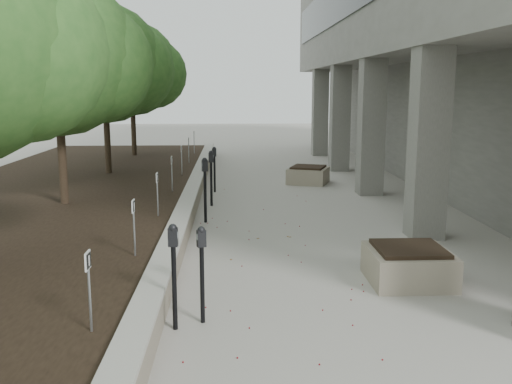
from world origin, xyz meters
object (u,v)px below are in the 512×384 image
object	(u,v)px
crabapple_tree_4	(105,89)
parking_meter_3	(205,190)
parking_meter_2	(202,275)
parking_meter_4	(211,178)
parking_meter_5	(215,170)
parking_meter_1	(174,277)
crabapple_tree_5	(132,89)
crabapple_tree_3	(58,90)
planter_front	(409,264)
planter_back	(308,175)

from	to	relation	value
crabapple_tree_4	parking_meter_3	world-z (taller)	crabapple_tree_4
parking_meter_2	parking_meter_4	world-z (taller)	parking_meter_4
parking_meter_2	parking_meter_3	world-z (taller)	parking_meter_3
crabapple_tree_4	parking_meter_5	distance (m)	4.53
parking_meter_1	parking_meter_3	size ratio (longest dim) A/B	0.93
crabapple_tree_5	parking_meter_4	distance (m)	9.54
crabapple_tree_3	crabapple_tree_5	xyz separation A→B (m)	(0.00, 10.00, 0.00)
crabapple_tree_3	parking_meter_4	xyz separation A→B (m)	(3.51, 1.45, -2.36)
planter_front	parking_meter_4	bearing A→B (deg)	118.85
crabapple_tree_4	parking_meter_1	distance (m)	12.28
parking_meter_5	planter_front	bearing A→B (deg)	-62.40
parking_meter_2	planter_front	world-z (taller)	parking_meter_2
crabapple_tree_5	planter_front	xyz separation A→B (m)	(6.98, -14.86, -2.82)
crabapple_tree_4	parking_meter_1	bearing A→B (deg)	-74.02
crabapple_tree_3	planter_front	bearing A→B (deg)	-34.81
parking_meter_4	crabapple_tree_5	bearing A→B (deg)	108.81
planter_back	parking_meter_2	bearing A→B (deg)	-104.49
parking_meter_1	crabapple_tree_4	bearing A→B (deg)	109.68
parking_meter_1	crabapple_tree_3	bearing A→B (deg)	120.45
crabapple_tree_4	planter_back	bearing A→B (deg)	0.29
crabapple_tree_3	parking_meter_2	xyz separation A→B (m)	(3.67, -6.37, -2.44)
crabapple_tree_3	planter_front	xyz separation A→B (m)	(6.98, -4.86, -2.82)
crabapple_tree_5	parking_meter_4	bearing A→B (deg)	-67.69
parking_meter_4	parking_meter_5	size ratio (longest dim) A/B	1.08
parking_meter_1	planter_back	size ratio (longest dim) A/B	1.16
parking_meter_1	planter_front	size ratio (longest dim) A/B	1.11
crabapple_tree_4	parking_meter_5	size ratio (longest dim) A/B	3.88
parking_meter_2	crabapple_tree_4	bearing A→B (deg)	86.59
crabapple_tree_3	crabapple_tree_4	size ratio (longest dim) A/B	1.00
crabapple_tree_3	parking_meter_3	distance (m)	4.18
crabapple_tree_5	parking_meter_2	bearing A→B (deg)	-77.36
parking_meter_1	parking_meter_2	size ratio (longest dim) A/B	1.07
parking_meter_1	parking_meter_4	world-z (taller)	parking_meter_4
parking_meter_2	planter_front	distance (m)	3.66
crabapple_tree_4	planter_back	xyz separation A→B (m)	(6.62, 0.03, -2.83)
crabapple_tree_3	planter_back	world-z (taller)	crabapple_tree_3
parking_meter_5	planter_front	world-z (taller)	parking_meter_5
planter_back	parking_meter_5	bearing A→B (deg)	-153.73
crabapple_tree_4	crabapple_tree_5	size ratio (longest dim) A/B	1.00
crabapple_tree_4	planter_back	distance (m)	7.20
parking_meter_3	parking_meter_4	size ratio (longest dim) A/B	1.03
crabapple_tree_4	planter_front	xyz separation A→B (m)	(6.98, -9.86, -2.82)
parking_meter_5	planter_front	xyz separation A→B (m)	(3.45, -8.37, -0.40)
planter_front	crabapple_tree_3	bearing A→B (deg)	145.19
parking_meter_3	parking_meter_4	xyz separation A→B (m)	(0.07, 1.93, -0.02)
parking_meter_1	planter_back	bearing A→B (deg)	77.83
parking_meter_2	planter_back	distance (m)	11.79
planter_front	parking_meter_1	bearing A→B (deg)	-154.83
parking_meter_3	parking_meter_5	size ratio (longest dim) A/B	1.11
crabapple_tree_5	crabapple_tree_4	bearing A→B (deg)	-90.00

